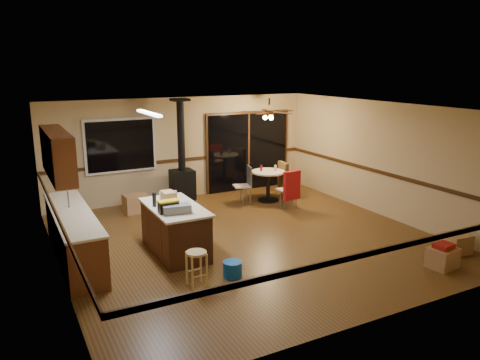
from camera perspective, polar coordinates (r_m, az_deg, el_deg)
floor at (r=9.42m, az=0.85°, el=-7.20°), size 7.00×7.00×0.00m
ceiling at (r=8.83m, az=0.91°, el=8.76°), size 7.00×7.00×0.00m
wall_back at (r=12.16m, az=-7.01°, el=3.88°), size 7.00×0.00×7.00m
wall_front at (r=6.31m, az=16.30°, el=-5.99°), size 7.00×0.00×7.00m
wall_left at (r=8.03m, az=-21.67°, el=-2.17°), size 0.00×7.00×7.00m
wall_right at (r=11.10m, az=16.99°, el=2.42°), size 0.00×7.00×7.00m
chair_rail at (r=9.11m, az=0.87°, el=-1.32°), size 7.00×7.00×0.08m
window at (r=11.63m, az=-14.36°, el=4.09°), size 1.72×0.10×1.32m
sliding_door at (r=12.94m, az=1.00°, el=3.45°), size 2.52×0.10×2.10m
lower_cabinets at (r=8.79m, az=-19.59°, el=-6.60°), size 0.60×3.00×0.86m
countertop at (r=8.65m, az=-19.83°, el=-3.80°), size 0.64×3.04×0.04m
upper_cabinets at (r=8.60m, az=-21.39°, el=2.97°), size 0.35×2.00×0.80m
kitchen_island at (r=8.69m, az=-7.92°, el=-5.99°), size 0.88×1.68×0.90m
wood_stove at (r=11.79m, az=-7.07°, el=0.73°), size 0.55×0.50×2.52m
ceiling_fan at (r=11.59m, az=3.57°, el=8.02°), size 0.24×0.24×0.55m
fluorescent_strip at (r=8.42m, az=-11.04°, el=7.99°), size 0.10×1.20×0.04m
toolbox_grey at (r=8.13m, az=-7.77°, el=-3.49°), size 0.51×0.33×0.15m
toolbox_black at (r=8.19m, az=-8.73°, el=-3.28°), size 0.34×0.18×0.19m
toolbox_yellow_lid at (r=8.16m, az=-8.76°, el=-2.56°), size 0.35×0.19×0.03m
box_on_island at (r=8.78m, az=-8.73°, el=-2.03°), size 0.23×0.31×0.20m
bottle_dark at (r=8.55m, az=-10.40°, el=-2.37°), size 0.09×0.09×0.25m
bottle_pink at (r=8.80m, az=-7.88°, el=-1.95°), size 0.07×0.07×0.21m
bottle_white at (r=8.89m, az=-9.63°, el=-1.96°), size 0.06×0.06×0.18m
bar_stool at (r=7.44m, az=-5.31°, el=-10.75°), size 0.40×0.40×0.58m
blue_bucket at (r=7.79m, az=-0.93°, el=-10.81°), size 0.40×0.40×0.26m
dining_table at (r=11.88m, az=3.45°, el=-0.09°), size 0.85×0.85×0.78m
glass_red at (r=11.81m, az=2.60°, el=1.48°), size 0.07×0.07×0.16m
glass_cream at (r=11.85m, az=4.35°, el=1.48°), size 0.08×0.08×0.15m
chair_left at (r=11.64m, az=0.74°, el=-0.05°), size 0.49×0.48×0.51m
chair_near at (r=11.20m, az=6.26°, el=-0.65°), size 0.44×0.48×0.70m
chair_right at (r=12.18m, az=5.38°, el=0.56°), size 0.50×0.46×0.70m
box_under_window at (r=11.29m, az=-12.59°, el=-2.79°), size 0.56×0.46×0.43m
box_corner_a at (r=8.81m, az=23.45°, el=-8.69°), size 0.51×0.44×0.35m
box_corner_b at (r=9.57m, az=24.92°, el=-7.04°), size 0.48×0.42×0.36m
box_small_red at (r=8.73m, az=23.59°, el=-7.37°), size 0.34×0.29×0.08m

